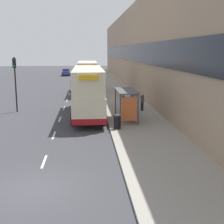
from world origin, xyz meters
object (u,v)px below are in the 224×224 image
object	(u,v)px
pedestrian_1	(142,102)
pedestrian_at_shelter	(123,101)
car_0	(66,72)
traffic_light_far_kerb	(15,76)
double_decker_bus_ahead	(87,77)
double_decker_bus_near	(88,91)
bus_shelter	(129,100)
litter_bin	(117,122)

from	to	relation	value
pedestrian_1	pedestrian_at_shelter	bearing A→B (deg)	172.75
car_0	pedestrian_at_shelter	distance (m)	45.84
pedestrian_at_shelter	traffic_light_far_kerb	bearing A→B (deg)	174.94
double_decker_bus_ahead	traffic_light_far_kerb	size ratio (longest dim) A/B	1.99
double_decker_bus_near	traffic_light_far_kerb	distance (m)	7.39
bus_shelter	car_0	size ratio (longest dim) A/B	1.07
bus_shelter	car_0	bearing A→B (deg)	99.34
car_0	litter_bin	world-z (taller)	car_0
pedestrian_1	car_0	bearing A→B (deg)	102.44
litter_bin	bus_shelter	bearing A→B (deg)	65.91
litter_bin	traffic_light_far_kerb	size ratio (longest dim) A/B	0.20
bus_shelter	pedestrian_1	xyz separation A→B (m)	(1.87, 4.11, -0.87)
traffic_light_far_kerb	double_decker_bus_ahead	bearing A→B (deg)	62.23
car_0	double_decker_bus_ahead	bearing A→B (deg)	98.92
double_decker_bus_ahead	litter_bin	bearing A→B (deg)	-84.50
bus_shelter	traffic_light_far_kerb	xyz separation A→B (m)	(-10.17, 5.24, 1.62)
car_0	bus_shelter	bearing A→B (deg)	99.34
pedestrian_at_shelter	litter_bin	world-z (taller)	pedestrian_at_shelter
car_0	pedestrian_at_shelter	xyz separation A→B (m)	(8.18, -45.11, 0.20)
litter_bin	traffic_light_far_kerb	bearing A→B (deg)	138.29
litter_bin	double_decker_bus_near	bearing A→B (deg)	110.53
car_0	double_decker_bus_near	bearing A→B (deg)	95.92
double_decker_bus_ahead	traffic_light_far_kerb	bearing A→B (deg)	-117.77
double_decker_bus_near	litter_bin	xyz separation A→B (m)	(2.08, -5.54, -1.62)
double_decker_bus_ahead	double_decker_bus_near	bearing A→B (deg)	-90.16
double_decker_bus_ahead	pedestrian_1	bearing A→B (deg)	-70.26
pedestrian_at_shelter	litter_bin	size ratio (longest dim) A/B	1.65
double_decker_bus_near	pedestrian_at_shelter	distance (m)	3.89
pedestrian_at_shelter	pedestrian_1	world-z (taller)	pedestrian_at_shelter
traffic_light_far_kerb	litter_bin	bearing A→B (deg)	-41.71
double_decker_bus_near	bus_shelter	bearing A→B (deg)	-40.42
double_decker_bus_near	traffic_light_far_kerb	bearing A→B (deg)	160.50
bus_shelter	double_decker_bus_ahead	xyz separation A→B (m)	(-3.25, 18.38, 0.41)
pedestrian_1	traffic_light_far_kerb	xyz separation A→B (m)	(-12.04, 1.14, 2.49)
bus_shelter	pedestrian_at_shelter	bearing A→B (deg)	89.39
double_decker_bus_near	double_decker_bus_ahead	size ratio (longest dim) A/B	1.11
car_0	litter_bin	bearing A→B (deg)	97.54
pedestrian_at_shelter	traffic_light_far_kerb	size ratio (longest dim) A/B	0.33
double_decker_bus_near	traffic_light_far_kerb	size ratio (longest dim) A/B	2.21
car_0	pedestrian_1	distance (m)	46.43
car_0	traffic_light_far_kerb	xyz separation A→B (m)	(-2.04, -44.20, 2.67)
double_decker_bus_near	car_0	world-z (taller)	double_decker_bus_near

